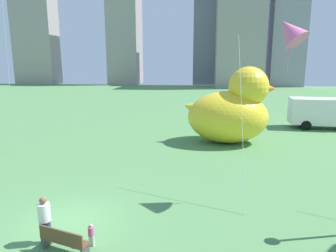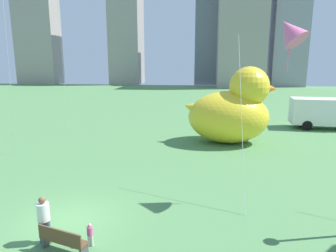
# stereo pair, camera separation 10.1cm
# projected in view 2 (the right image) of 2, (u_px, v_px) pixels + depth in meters

# --- Properties ---
(ground_plane) EXTENTS (140.00, 140.00, 0.00)m
(ground_plane) POSITION_uv_depth(u_px,v_px,m) (69.00, 221.00, 12.18)
(ground_plane) COLOR #52864E
(park_bench) EXTENTS (1.80, 0.93, 0.90)m
(park_bench) POSITION_uv_depth(u_px,v_px,m) (62.00, 240.00, 10.05)
(park_bench) COLOR brown
(park_bench) RESTS_ON ground
(person_adult) EXTENTS (0.42, 0.42, 1.73)m
(person_adult) POSITION_uv_depth(u_px,v_px,m) (44.00, 218.00, 10.52)
(person_adult) COLOR #38476B
(person_adult) RESTS_ON ground
(person_child) EXTENTS (0.21, 0.21, 0.84)m
(person_child) POSITION_uv_depth(u_px,v_px,m) (90.00, 234.00, 10.42)
(person_child) COLOR silver
(person_child) RESTS_ON ground
(giant_inflatable_duck) EXTENTS (7.11, 4.56, 5.89)m
(giant_inflatable_duck) POSITION_uv_depth(u_px,v_px,m) (232.00, 111.00, 23.40)
(giant_inflatable_duck) COLOR yellow
(giant_inflatable_duck) RESTS_ON ground
(box_truck) EXTENTS (6.71, 2.82, 2.85)m
(box_truck) POSITION_uv_depth(u_px,v_px,m) (326.00, 113.00, 28.43)
(box_truck) COLOR white
(box_truck) RESTS_ON ground
(city_skyline) EXTENTS (75.50, 16.34, 41.10)m
(city_skyline) POSITION_uv_depth(u_px,v_px,m) (180.00, 19.00, 77.64)
(city_skyline) COLOR #9E938C
(city_skyline) RESTS_ON ground
(kite_pink) EXTENTS (2.89, 3.65, 8.28)m
(kite_pink) POSITION_uv_depth(u_px,v_px,m) (290.00, 31.00, 12.68)
(kite_pink) COLOR silver
(kite_pink) RESTS_ON ground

